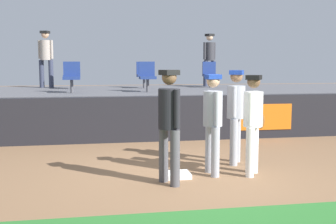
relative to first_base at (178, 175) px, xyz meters
The scene contains 15 objects.
ground_plane 0.16m from the first_base, ahead, with size 60.00×60.00×0.00m, color #846042.
first_base is the anchor object (origin of this frame).
player_fielder_home 1.61m from the first_base, ahead, with size 0.53×0.46×1.73m.
player_runner_visitor 1.15m from the first_base, ahead, with size 0.35×0.49×1.74m.
player_coach_visitor 1.79m from the first_base, 31.34° to the left, with size 0.46×0.46×1.79m.
player_umpire 1.10m from the first_base, 120.65° to the right, with size 0.46×0.47×1.82m.
field_wall 3.42m from the first_base, 87.23° to the left, with size 18.00×0.26×1.11m.
bleacher_platform 5.97m from the first_base, 88.55° to the left, with size 18.00×4.80×1.12m, color #59595E.
seat_back_center 6.80m from the first_base, 88.39° to the left, with size 0.45×0.44×0.84m.
seat_front_center 5.06m from the first_base, 89.09° to the left, with size 0.44×0.44×0.84m.
seat_back_left 7.11m from the first_base, 107.42° to the left, with size 0.48×0.44×0.84m.
seat_back_right 7.20m from the first_base, 70.30° to the left, with size 0.44×0.44×0.84m.
seat_front_left 5.43m from the first_base, 112.28° to the left, with size 0.45×0.44×0.84m.
spectator_hooded 8.14m from the first_base, 111.67° to the left, with size 0.48×0.44×1.82m.
spectator_capped 7.95m from the first_base, 70.83° to the left, with size 0.47×0.44×1.78m.
Camera 1 is at (-1.51, -6.90, 1.94)m, focal length 45.28 mm.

